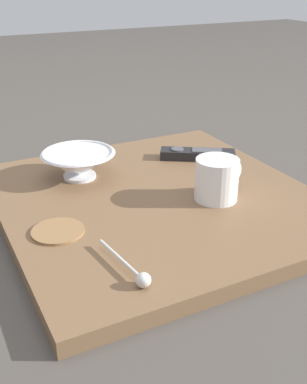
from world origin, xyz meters
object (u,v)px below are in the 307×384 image
(tv_remote_near, at_px, (197,154))
(drink_coaster, at_px, (58,231))
(cereal_bowl, at_px, (79,163))
(teaspoon, at_px, (137,274))
(coffee_mug, at_px, (217,179))

(tv_remote_near, bearing_deg, drink_coaster, 25.16)
(drink_coaster, bearing_deg, cereal_bowl, -118.20)
(cereal_bowl, xyz_separation_m, drink_coaster, (0.12, 0.22, -0.03))
(cereal_bowl, relative_size, teaspoon, 1.14)
(teaspoon, bearing_deg, tv_remote_near, -131.77)
(cereal_bowl, bearing_deg, drink_coaster, 61.80)
(cereal_bowl, bearing_deg, teaspoon, 82.93)
(coffee_mug, bearing_deg, teaspoon, 34.59)
(coffee_mug, bearing_deg, drink_coaster, -2.39)
(teaspoon, bearing_deg, coffee_mug, -145.41)
(cereal_bowl, xyz_separation_m, tv_remote_near, (-0.30, 0.02, -0.02))
(coffee_mug, relative_size, drink_coaster, 1.24)
(coffee_mug, xyz_separation_m, tv_remote_near, (-0.09, -0.21, -0.03))
(cereal_bowl, relative_size, drink_coaster, 1.73)
(coffee_mug, height_order, drink_coaster, coffee_mug)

